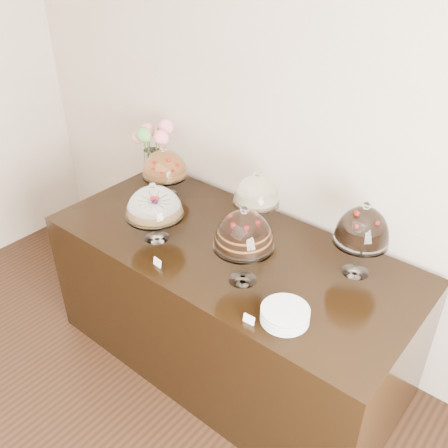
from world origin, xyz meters
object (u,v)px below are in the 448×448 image
Objects in this scene: display_counter at (229,305)px; flower_vase at (152,144)px; cake_stand_dark_choco at (363,228)px; cake_stand_fruit_tart at (165,166)px; cake_stand_cheesecake at (257,192)px; cake_stand_sugar_sponge at (154,204)px; plate_stack at (285,315)px; cake_stand_choco_layer at (244,233)px.

display_counter is 5.12× the size of flower_vase.
display_counter is 1.02m from cake_stand_dark_choco.
cake_stand_dark_choco reaches higher than cake_stand_fruit_tart.
cake_stand_cheesecake is at bearing 92.13° from display_counter.
display_counter is at bearing 27.44° from cake_stand_sugar_sponge.
cake_stand_cheesecake is 0.72m from cake_stand_fruit_tart.
flower_vase reaches higher than display_counter.
plate_stack is at bearing -22.22° from flower_vase.
cake_stand_choco_layer is 1.04× the size of flower_vase.
cake_stand_choco_layer reaches higher than plate_stack.
cake_stand_choco_layer is at bearing -134.15° from cake_stand_dark_choco.
cake_stand_dark_choco reaches higher than cake_stand_sugar_sponge.
plate_stack is (-0.08, -0.56, -0.24)m from cake_stand_dark_choco.
display_counter is 9.79× the size of plate_stack.
plate_stack is at bearing -98.58° from cake_stand_dark_choco.
cake_stand_cheesecake is 1.70× the size of plate_stack.
cake_stand_fruit_tart is at bearing -25.51° from flower_vase.
flower_vase is (-0.56, 0.52, 0.04)m from cake_stand_sugar_sponge.
cake_stand_cheesecake is 0.85m from plate_stack.
cake_stand_sugar_sponge is 0.76m from flower_vase.
cake_stand_dark_choco is at bearing 20.29° from display_counter.
flower_vase is at bearing 154.49° from cake_stand_fruit_tart.
cake_stand_choco_layer reaches higher than display_counter.
cake_stand_dark_choco is at bearing 45.85° from cake_stand_choco_layer.
cake_stand_dark_choco is 0.61m from plate_stack.
plate_stack reaches higher than display_counter.
cake_stand_fruit_tart reaches higher than display_counter.
display_counter is 0.81m from cake_stand_choco_layer.
cake_stand_fruit_tart is (-0.72, 0.21, 0.66)m from display_counter.
cake_stand_cheesecake is 1.09× the size of cake_stand_fruit_tart.
cake_stand_choco_layer is at bearing -22.56° from cake_stand_fruit_tart.
cake_stand_choco_layer reaches higher than cake_stand_fruit_tart.
flower_vase is 1.91× the size of plate_stack.
cake_stand_cheesecake is 0.68m from cake_stand_dark_choco.
cake_stand_sugar_sponge is 0.64m from cake_stand_choco_layer.
cake_stand_choco_layer reaches higher than cake_stand_cheesecake.
cake_stand_sugar_sponge is (-0.39, -0.20, 0.68)m from display_counter.
cake_stand_choco_layer is 0.61m from cake_stand_dark_choco.
cake_stand_sugar_sponge reaches higher than display_counter.
display_counter is at bearing 141.92° from cake_stand_choco_layer.
cake_stand_dark_choco is at bearing 81.42° from plate_stack.
cake_stand_choco_layer is (0.24, -0.19, 0.75)m from display_counter.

